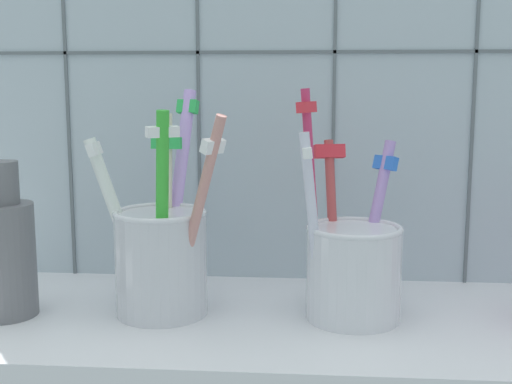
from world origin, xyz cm
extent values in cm
cube|color=silver|center=(0.00, 0.00, 1.00)|extent=(64.00, 22.00, 2.00)
cube|color=#B2C1CC|center=(0.00, 12.00, 22.50)|extent=(64.00, 2.00, 45.00)
cube|color=slate|center=(-19.20, 10.90, 22.50)|extent=(0.30, 0.20, 45.00)
cube|color=slate|center=(-6.40, 10.90, 22.50)|extent=(0.30, 0.20, 45.00)
cube|color=slate|center=(6.40, 10.90, 22.50)|extent=(0.30, 0.20, 45.00)
cube|color=slate|center=(19.20, 10.90, 22.50)|extent=(0.30, 0.20, 45.00)
cube|color=slate|center=(0.00, 10.90, 23.77)|extent=(64.00, 0.20, 0.30)
cylinder|color=silver|center=(-7.85, -0.32, 6.24)|extent=(7.52, 7.52, 8.48)
torus|color=silver|center=(-7.85, -0.32, 10.48)|extent=(7.64, 7.64, 0.50)
cylinder|color=#CDA4F7|center=(-7.16, 3.78, 11.32)|extent=(2.88, 6.73, 18.16)
cube|color=green|center=(-6.54, 5.97, 18.85)|extent=(2.06, 1.47, 1.31)
cylinder|color=tan|center=(-4.52, -2.39, 10.48)|extent=(5.71, 4.38, 16.42)
cube|color=white|center=(-2.94, -3.51, 16.27)|extent=(1.95, 2.17, 1.20)
cylinder|color=white|center=(-11.16, -0.18, 9.43)|extent=(5.65, 1.04, 14.37)
cube|color=white|center=(-13.12, -0.19, 15.62)|extent=(0.95, 1.92, 1.19)
cylinder|color=beige|center=(-7.87, 2.50, 10.39)|extent=(1.15, 2.35, 16.06)
cube|color=green|center=(-7.83, 2.93, 15.91)|extent=(2.54, 1.12, 1.06)
cylinder|color=green|center=(-7.14, -2.42, 10.64)|extent=(2.11, 2.57, 16.56)
cube|color=white|center=(-6.84, -2.89, 17.26)|extent=(2.56, 2.01, 0.86)
cylinder|color=silver|center=(7.85, -0.32, 5.74)|extent=(7.57, 7.57, 7.47)
torus|color=silver|center=(7.85, -0.32, 9.47)|extent=(7.69, 7.69, 0.50)
cylinder|color=silver|center=(4.57, -1.55, 9.80)|extent=(2.53, 1.10, 14.88)
cube|color=white|center=(3.95, -1.62, 15.67)|extent=(1.00, 2.13, 0.88)
cylinder|color=#B38DD8|center=(9.60, 2.72, 9.25)|extent=(4.01, 4.12, 13.95)
cube|color=blue|center=(10.54, 3.69, 14.30)|extent=(2.15, 2.12, 1.27)
cylinder|color=#C62F5C|center=(4.47, 0.86, 11.43)|extent=(2.36, 1.70, 18.12)
cube|color=#E5333F|center=(3.91, 1.15, 18.99)|extent=(1.71, 2.25, 0.93)
cylinder|color=#BD4848|center=(6.18, 2.90, 9.26)|extent=(1.73, 4.12, 13.90)
cube|color=#E5333F|center=(5.87, 4.20, 15.19)|extent=(2.78, 1.71, 1.29)
cylinder|color=slate|center=(-20.57, -1.48, 6.65)|extent=(5.19, 5.19, 9.29)
camera|label=1|loc=(4.21, -52.24, 20.72)|focal=46.73mm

